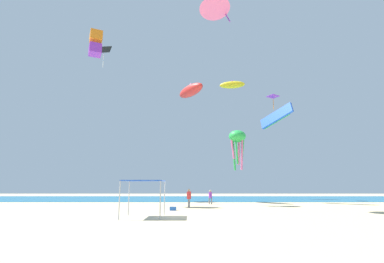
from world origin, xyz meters
name	(u,v)px	position (x,y,z in m)	size (l,w,h in m)	color
ground	(177,217)	(0.00, 0.00, -0.05)	(110.00, 110.00, 0.10)	#D1BA8C
ocean_strip	(186,199)	(0.00, 26.78, 0.01)	(110.00, 20.41, 0.03)	#1E6B93
canopy_tent	(145,182)	(-2.17, -0.69, 2.29)	(2.63, 2.76, 2.43)	#B2B2B7
person_near_tent	(189,196)	(0.79, 7.88, 1.04)	(0.42, 0.47, 1.77)	slate
person_leftmost	(211,196)	(3.19, 12.82, 0.92)	(0.42, 0.37, 1.57)	slate
cooler_box	(174,208)	(-0.53, 4.59, 0.18)	(0.57, 0.37, 0.35)	blue
kite_diamond_purple	(274,97)	(13.64, 21.64, 15.55)	(2.10, 2.10, 2.14)	purple
kite_inflatable_yellow	(233,85)	(8.09, 26.31, 19.29)	(4.56, 2.35, 1.80)	yellow
kite_parafoil_blue	(277,116)	(11.88, 14.82, 10.77)	(3.23, 3.96, 2.94)	blue
kite_octopus_green	(238,138)	(6.10, 10.48, 7.19)	(2.14, 2.14, 4.38)	green
kite_box_orange	(96,44)	(-10.49, 11.03, 18.85)	(1.89, 1.93, 3.04)	orange
kite_delta_pink	(215,7)	(3.38, 5.49, 19.92)	(3.68, 3.71, 2.66)	pink
kite_diamond_black	(104,51)	(-12.85, 21.11, 23.04)	(2.83, 2.86, 3.25)	black
kite_inflatable_red	(191,91)	(0.91, 17.31, 15.10)	(4.37, 5.44, 1.99)	red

